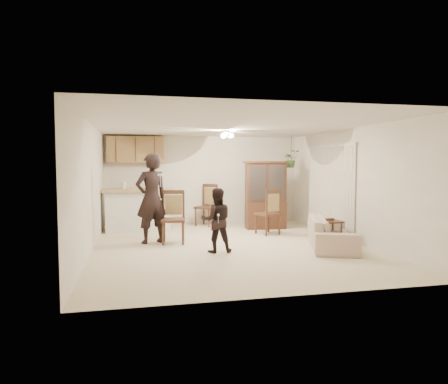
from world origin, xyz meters
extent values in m
plane|color=beige|center=(0.00, 0.00, 0.00)|extent=(6.50, 6.50, 0.00)
cube|color=silver|center=(0.00, 0.00, 2.50)|extent=(5.50, 6.50, 0.02)
cube|color=beige|center=(0.00, 3.25, 1.25)|extent=(5.50, 0.02, 2.50)
cube|color=beige|center=(0.00, -3.25, 1.25)|extent=(5.50, 0.02, 2.50)
cube|color=beige|center=(-2.75, 0.00, 1.25)|extent=(0.02, 6.50, 2.50)
cube|color=beige|center=(2.75, 0.00, 1.25)|extent=(0.02, 6.50, 2.50)
cube|color=silver|center=(-1.85, 2.35, 0.50)|extent=(1.60, 0.55, 1.00)
cube|color=tan|center=(-1.85, 2.35, 1.05)|extent=(1.75, 0.70, 0.08)
cube|color=brown|center=(-1.90, 3.07, 2.10)|extent=(1.50, 0.34, 0.70)
imported|color=#375F26|center=(2.30, 2.40, 1.85)|extent=(0.43, 0.37, 0.48)
cylinder|color=black|center=(2.30, 2.40, 2.17)|extent=(0.01, 0.01, 0.65)
imported|color=beige|center=(2.05, -0.48, 0.37)|extent=(1.34, 2.01, 0.73)
imported|color=black|center=(-1.57, 0.69, 0.90)|extent=(0.77, 0.65, 1.80)
imported|color=black|center=(-0.38, -0.50, 0.68)|extent=(0.69, 0.56, 1.35)
cube|color=#3E2416|center=(1.45, 2.04, 0.35)|extent=(1.08, 0.50, 0.70)
cube|color=#3E2416|center=(1.45, 2.04, 1.22)|extent=(1.07, 0.45, 1.05)
cube|color=silver|center=(1.45, 2.04, 1.22)|extent=(0.91, 0.09, 0.92)
cube|color=#3E2416|center=(1.45, 2.04, 1.76)|extent=(1.16, 0.52, 0.05)
cube|color=#3E2416|center=(2.19, -0.14, 0.47)|extent=(0.46, 0.46, 0.04)
cube|color=#3E2416|center=(2.19, -0.14, 0.13)|extent=(0.39, 0.39, 0.03)
cube|color=#3E2416|center=(2.19, -0.14, 0.52)|extent=(0.16, 0.11, 0.05)
cube|color=#3E2416|center=(-1.12, 0.56, 0.50)|extent=(0.56, 0.56, 0.05)
cube|color=tan|center=(-1.12, 0.56, 0.81)|extent=(0.38, 0.09, 0.44)
cube|color=#3E2416|center=(-1.12, 0.56, 1.10)|extent=(0.46, 0.10, 0.09)
cube|color=#3E2416|center=(-0.01, 2.84, 0.51)|extent=(0.72, 0.72, 0.06)
cube|color=tan|center=(-0.01, 2.84, 0.82)|extent=(0.31, 0.28, 0.44)
cube|color=#3E2416|center=(-0.01, 2.84, 1.11)|extent=(0.38, 0.34, 0.09)
cube|color=#3E2416|center=(1.23, 1.21, 0.49)|extent=(0.64, 0.64, 0.05)
cube|color=tan|center=(1.23, 1.21, 0.79)|extent=(0.35, 0.17, 0.43)
cube|color=#3E2416|center=(1.23, 1.21, 1.07)|extent=(0.43, 0.20, 0.09)
cube|color=white|center=(-1.40, 0.27, 1.49)|extent=(0.11, 0.18, 0.05)
cube|color=white|center=(-0.40, -0.79, 0.77)|extent=(0.04, 0.11, 0.03)
camera|label=1|loc=(-1.87, -8.01, 1.71)|focal=32.00mm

